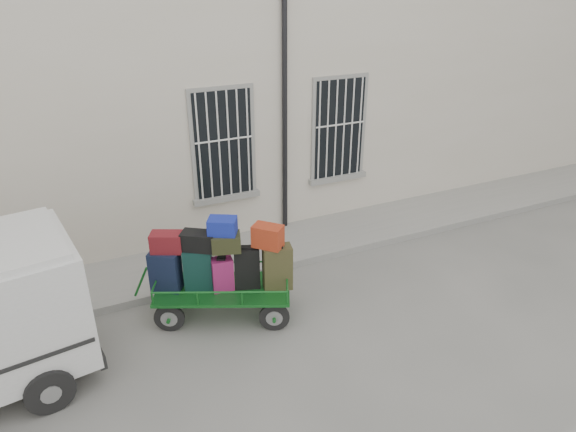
# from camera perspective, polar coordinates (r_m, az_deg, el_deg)

# --- Properties ---
(ground) EXTENTS (80.00, 80.00, 0.00)m
(ground) POSITION_cam_1_polar(r_m,az_deg,el_deg) (9.29, 1.81, -10.38)
(ground) COLOR slate
(ground) RESTS_ON ground
(building) EXTENTS (24.00, 5.15, 6.00)m
(building) POSITION_cam_1_polar(r_m,az_deg,el_deg) (12.89, -9.25, 14.39)
(building) COLOR beige
(building) RESTS_ON ground
(sidewalk) EXTENTS (24.00, 1.70, 0.15)m
(sidewalk) POSITION_cam_1_polar(r_m,az_deg,el_deg) (10.94, -3.31, -3.85)
(sidewalk) COLOR gray
(sidewalk) RESTS_ON ground
(luggage_cart) EXTENTS (2.64, 1.85, 1.89)m
(luggage_cart) POSITION_cam_1_polar(r_m,az_deg,el_deg) (8.67, -7.47, -5.80)
(luggage_cart) COLOR black
(luggage_cart) RESTS_ON ground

